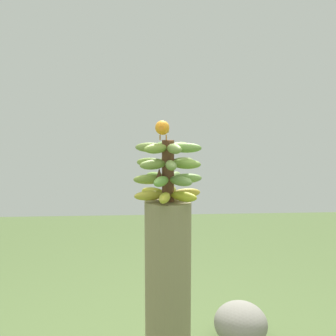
{
  "coord_description": "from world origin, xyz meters",
  "views": [
    {
      "loc": [
        -1.74,
        0.11,
        1.3
      ],
      "look_at": [
        0.0,
        0.0,
        1.1
      ],
      "focal_mm": 46.6,
      "sensor_mm": 36.0,
      "label": 1
    }
  ],
  "objects_px": {
    "banana_bunch": "(168,171)",
    "perched_bird": "(163,129)",
    "garden_rock": "(241,323)",
    "banana_tree": "(168,314)"
  },
  "relations": [
    {
      "from": "banana_tree",
      "to": "banana_bunch",
      "type": "height_order",
      "value": "banana_bunch"
    },
    {
      "from": "banana_tree",
      "to": "banana_bunch",
      "type": "xyz_separation_m",
      "value": [
        -0.0,
        0.0,
        0.61
      ]
    },
    {
      "from": "banana_bunch",
      "to": "perched_bird",
      "type": "distance_m",
      "value": 0.17
    },
    {
      "from": "banana_bunch",
      "to": "perched_bird",
      "type": "xyz_separation_m",
      "value": [
        -0.02,
        0.02,
        0.17
      ]
    },
    {
      "from": "perched_bird",
      "to": "garden_rock",
      "type": "height_order",
      "value": "perched_bird"
    },
    {
      "from": "garden_rock",
      "to": "banana_bunch",
      "type": "bearing_deg",
      "value": 143.73
    },
    {
      "from": "banana_tree",
      "to": "perched_bird",
      "type": "bearing_deg",
      "value": 133.35
    },
    {
      "from": "banana_bunch",
      "to": "perched_bird",
      "type": "relative_size",
      "value": 1.52
    },
    {
      "from": "banana_bunch",
      "to": "garden_rock",
      "type": "xyz_separation_m",
      "value": [
        0.63,
        -0.46,
        -0.97
      ]
    },
    {
      "from": "perched_bird",
      "to": "banana_bunch",
      "type": "bearing_deg",
      "value": -46.42
    }
  ]
}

